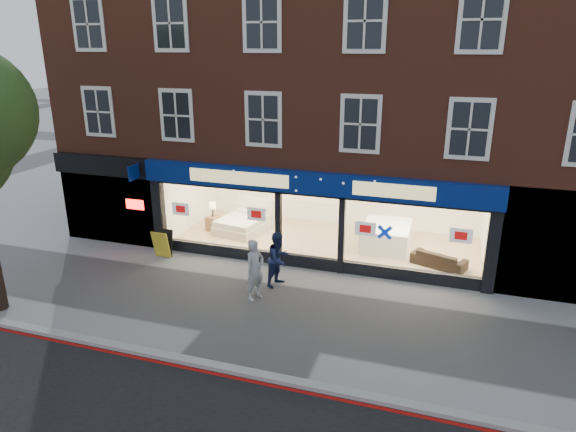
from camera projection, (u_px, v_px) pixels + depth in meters
The scene contains 12 objects.
ground at pixel (279, 312), 14.14m from camera, with size 120.00×120.00×0.00m, color gray.
kerb_line at pixel (234, 378), 11.35m from camera, with size 60.00×0.10×0.01m, color #8C0A07.
kerb_stone at pixel (237, 371), 11.51m from camera, with size 60.00×0.25×0.12m, color gray.
showroom_floor at pixel (325, 243), 18.86m from camera, with size 11.00×4.50×0.10m, color tan.
building at pixel (341, 53), 18.25m from camera, with size 19.00×8.26×10.30m.
display_bed at pixel (244, 223), 19.85m from camera, with size 1.95×2.23×1.11m.
bedside_table at pixel (213, 223), 19.92m from camera, with size 0.45×0.45×0.55m, color brown.
mattress_stack at pixel (386, 236), 18.28m from camera, with size 1.64×2.07×0.81m.
sofa at pixel (439, 259), 16.71m from camera, with size 1.75×0.68×0.51m, color black.
a_board at pixel (163, 244), 17.62m from camera, with size 0.63×0.41×0.97m, color gold.
pedestrian_grey at pixel (255, 270), 14.61m from camera, with size 0.66×0.43×1.80m, color #96999D.
pedestrian_blue at pixel (279, 259), 15.47m from camera, with size 0.83×0.64×1.70m, color #182044.
Camera 1 is at (4.10, -11.86, 7.05)m, focal length 32.00 mm.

